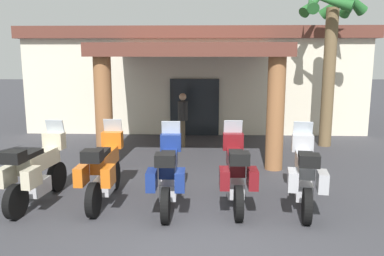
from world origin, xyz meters
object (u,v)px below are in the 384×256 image
at_px(motorcycle_orange, 104,170).
at_px(motorcycle_cream, 36,171).
at_px(motel_building, 197,75).
at_px(motorcycle_blue, 168,174).
at_px(motorcycle_maroon, 236,172).
at_px(pedestrian, 183,116).
at_px(motorcycle_silver, 305,174).
at_px(palm_tree_near_portico, 331,32).

bearing_deg(motorcycle_orange, motorcycle_cream, 97.14).
distance_m(motel_building, motorcycle_cream, 10.82).
relative_size(motorcycle_cream, motorcycle_orange, 1.00).
height_order(motorcycle_cream, motorcycle_blue, same).
relative_size(motel_building, motorcycle_maroon, 6.08).
relative_size(motorcycle_blue, motorcycle_maroon, 1.00).
relative_size(motorcycle_maroon, pedestrian, 1.26).
bearing_deg(motel_building, motorcycle_silver, -76.93).
xyz_separation_m(motorcycle_cream, pedestrian, (2.81, 5.17, 0.32)).
bearing_deg(motorcycle_maroon, palm_tree_near_portico, -32.22).
height_order(motorcycle_blue, motorcycle_maroon, same).
distance_m(motorcycle_orange, motorcycle_silver, 4.03).
bearing_deg(motorcycle_orange, pedestrian, -13.21).
relative_size(motorcycle_silver, palm_tree_near_portico, 0.42).
relative_size(motel_building, motorcycle_cream, 6.10).
bearing_deg(motorcycle_cream, motorcycle_silver, -82.85).
bearing_deg(palm_tree_near_portico, motorcycle_cream, -144.86).
relative_size(motorcycle_blue, motorcycle_silver, 1.01).
distance_m(motorcycle_orange, palm_tree_near_portico, 8.59).
xyz_separation_m(motorcycle_silver, pedestrian, (-2.54, 5.36, 0.32)).
relative_size(motorcycle_orange, motorcycle_silver, 1.01).
distance_m(motorcycle_cream, palm_tree_near_portico, 9.65).
bearing_deg(palm_tree_near_portico, motorcycle_silver, -111.44).
bearing_deg(motorcycle_maroon, motorcycle_blue, 95.55).
xyz_separation_m(motel_building, motorcycle_blue, (-0.63, -10.37, -1.34)).
xyz_separation_m(motorcycle_orange, motorcycle_blue, (1.34, -0.26, 0.00)).
bearing_deg(motorcycle_silver, motorcycle_blue, 99.59).
distance_m(motorcycle_cream, motorcycle_silver, 5.36).
xyz_separation_m(motorcycle_blue, pedestrian, (0.13, 5.33, 0.32)).
xyz_separation_m(motel_building, motorcycle_cream, (-3.30, -10.21, -1.34)).
xyz_separation_m(motorcycle_maroon, pedestrian, (-1.20, 5.22, 0.32)).
distance_m(motorcycle_blue, motorcycle_maroon, 1.34).
height_order(motorcycle_blue, palm_tree_near_portico, palm_tree_near_portico).
relative_size(motorcycle_orange, pedestrian, 1.26).
distance_m(motel_building, motorcycle_orange, 10.39).
bearing_deg(motorcycle_cream, motorcycle_maroon, -81.49).
bearing_deg(pedestrian, motorcycle_cream, 64.75).
relative_size(motorcycle_cream, motorcycle_maroon, 1.00).
height_order(motorcycle_orange, motorcycle_maroon, same).
height_order(motel_building, motorcycle_blue, motel_building).
bearing_deg(palm_tree_near_portico, motorcycle_maroon, -123.19).
bearing_deg(motorcycle_maroon, motorcycle_orange, 87.77).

